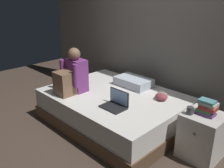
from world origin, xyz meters
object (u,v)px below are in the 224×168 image
at_px(mug, 190,111).
at_px(nightstand, 202,136).
at_px(clothes_pile, 162,96).
at_px(pillow, 133,82).
at_px(book_stack, 207,108).
at_px(laptop, 116,103).
at_px(bed, 114,109).
at_px(person_sitting, 72,76).

bearing_deg(mug, nightstand, 42.69).
bearing_deg(nightstand, clothes_pile, 166.24).
xyz_separation_m(nightstand, clothes_pile, (-0.70, 0.17, 0.24)).
relative_size(pillow, book_stack, 2.62).
xyz_separation_m(laptop, mug, (0.85, 0.34, 0.08)).
bearing_deg(pillow, nightstand, -12.36).
distance_m(nightstand, laptop, 1.11).
bearing_deg(pillow, clothes_pile, -10.72).
relative_size(bed, mug, 22.22).
height_order(bed, person_sitting, person_sitting).
xyz_separation_m(bed, clothes_pile, (0.60, 0.33, 0.29)).
distance_m(laptop, clothes_pile, 0.69).
height_order(laptop, mug, laptop).
bearing_deg(nightstand, pillow, 167.64).
bearing_deg(person_sitting, laptop, 6.28).
relative_size(bed, pillow, 3.57).
bearing_deg(bed, mug, 2.05).
relative_size(laptop, pillow, 0.57).
relative_size(nightstand, mug, 6.28).
xyz_separation_m(laptop, clothes_pile, (0.28, 0.63, -0.01)).
bearing_deg(nightstand, mug, -137.31).
bearing_deg(clothes_pile, pillow, 169.28).
xyz_separation_m(book_stack, mug, (-0.14, -0.13, -0.04)).
relative_size(nightstand, laptop, 1.77).
bearing_deg(person_sitting, pillow, 60.64).
bearing_deg(book_stack, mug, -137.36).
bearing_deg(bed, nightstand, 7.10).
relative_size(person_sitting, book_stack, 3.06).
relative_size(bed, nightstand, 3.54).
xyz_separation_m(person_sitting, pillow, (0.47, 0.83, -0.19)).
xyz_separation_m(nightstand, laptop, (-0.98, -0.46, 0.25)).
height_order(bed, book_stack, book_stack).
relative_size(pillow, clothes_pile, 2.81).
relative_size(book_stack, clothes_pile, 1.07).
distance_m(mug, clothes_pile, 0.65).
height_order(pillow, book_stack, book_stack).
bearing_deg(person_sitting, clothes_pile, 33.56).
bearing_deg(person_sitting, mug, 14.38).
bearing_deg(clothes_pile, mug, -26.99).
distance_m(laptop, pillow, 0.82).
distance_m(person_sitting, mug, 1.71).
bearing_deg(person_sitting, book_stack, 17.07).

